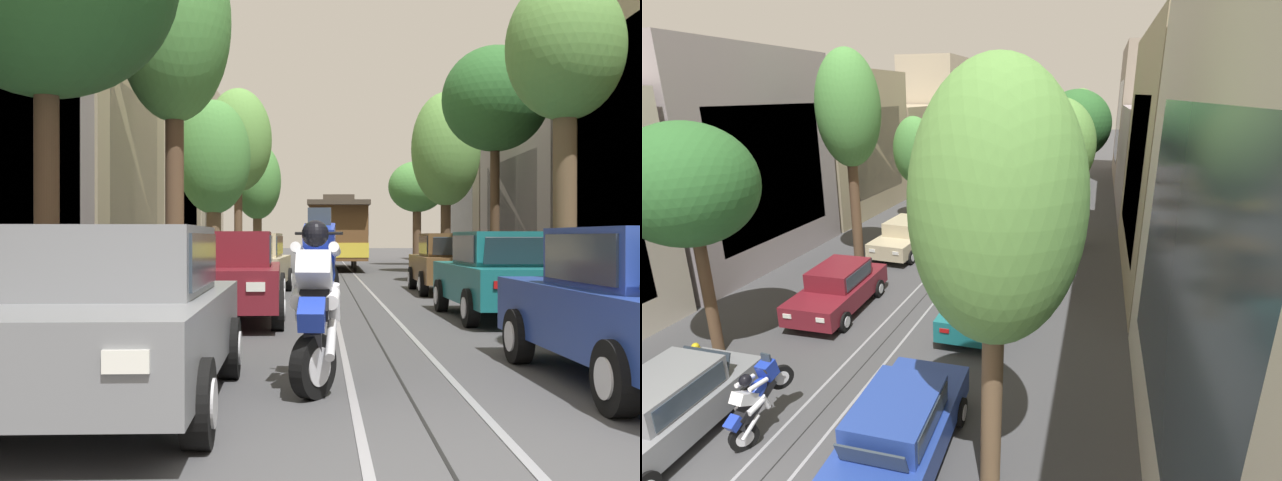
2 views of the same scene
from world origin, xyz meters
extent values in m
plane|color=#424244|center=(0.00, 18.94, 0.00)|extent=(160.00, 160.00, 0.00)
cube|color=gray|center=(-0.53, 21.68, 0.01)|extent=(0.08, 55.36, 0.01)
cube|color=gray|center=(0.53, 21.68, 0.01)|extent=(0.08, 55.36, 0.01)
cube|color=black|center=(0.00, 21.68, 0.00)|extent=(0.03, 55.36, 0.01)
cube|color=#2D3842|center=(-7.15, 12.21, 4.07)|extent=(0.04, 6.63, 5.42)
cube|color=tan|center=(-9.65, 21.68, 4.27)|extent=(5.04, 9.17, 8.55)
cube|color=#2D3842|center=(-7.15, 21.68, 3.85)|extent=(0.04, 6.63, 5.13)
cube|color=tan|center=(-9.68, 31.15, 3.14)|extent=(5.10, 9.17, 6.27)
cube|color=#2D3842|center=(-7.15, 31.15, 2.82)|extent=(0.04, 6.63, 3.76)
cube|color=#BCAD93|center=(-9.72, 40.62, 5.24)|extent=(5.18, 9.17, 10.47)
cube|color=#2D3842|center=(-7.15, 40.62, 4.71)|extent=(0.04, 6.63, 6.28)
cube|color=#2D3842|center=(7.15, 15.76, 4.29)|extent=(0.04, 8.29, 5.72)
cube|color=gray|center=(9.89, 27.60, 3.20)|extent=(5.52, 11.54, 6.39)
cube|color=#2D3842|center=(7.15, 27.60, 2.88)|extent=(0.04, 8.29, 3.83)
cube|color=gray|center=(9.70, 39.44, 5.49)|extent=(5.14, 11.54, 10.98)
cube|color=#2D3842|center=(7.15, 39.44, 4.94)|extent=(0.04, 8.29, 6.59)
cube|color=slate|center=(-2.61, 2.13, 0.65)|extent=(1.95, 4.36, 0.66)
cube|color=slate|center=(-2.61, 2.28, 1.28)|extent=(1.55, 2.12, 0.60)
cube|color=#2D3842|center=(-2.58, 1.44, 1.26)|extent=(1.34, 0.27, 0.47)
cube|color=#2D3842|center=(-2.66, 3.46, 1.26)|extent=(1.30, 0.24, 0.45)
cube|color=#2D3842|center=(-1.87, 2.30, 1.28)|extent=(0.10, 1.81, 0.47)
cube|color=#2D3842|center=(-3.36, 2.25, 1.28)|extent=(0.10, 1.81, 0.47)
cube|color=white|center=(-1.97, -0.01, 0.75)|extent=(0.28, 0.05, 0.14)
cube|color=#B21414|center=(-2.13, 4.30, 0.75)|extent=(0.28, 0.05, 0.12)
cube|color=#B21414|center=(-3.24, 4.26, 0.75)|extent=(0.28, 0.05, 0.12)
cylinder|color=black|center=(-1.68, 0.82, 0.32)|extent=(0.22, 0.65, 0.64)
cylinder|color=silver|center=(-1.57, 0.83, 0.32)|extent=(0.03, 0.35, 0.35)
cylinder|color=black|center=(-1.78, 3.49, 0.32)|extent=(0.22, 0.65, 0.64)
cylinder|color=silver|center=(-1.67, 3.49, 0.32)|extent=(0.03, 0.35, 0.35)
cylinder|color=black|center=(-3.54, 3.43, 0.32)|extent=(0.22, 0.65, 0.64)
cylinder|color=silver|center=(-3.65, 3.42, 0.32)|extent=(0.03, 0.35, 0.35)
cube|color=maroon|center=(-2.44, 8.87, 0.65)|extent=(2.01, 4.38, 0.66)
cube|color=maroon|center=(-2.45, 9.02, 1.28)|extent=(1.58, 2.13, 0.60)
cube|color=#2D3842|center=(-2.41, 8.18, 1.26)|extent=(1.34, 0.29, 0.47)
cube|color=#2D3842|center=(-2.51, 10.20, 1.26)|extent=(1.30, 0.26, 0.45)
cube|color=#2D3842|center=(-1.70, 9.06, 1.28)|extent=(0.12, 1.81, 0.47)
cube|color=#2D3842|center=(-3.20, 8.98, 1.28)|extent=(0.12, 1.81, 0.47)
cube|color=white|center=(-1.78, 6.74, 0.75)|extent=(0.28, 0.05, 0.14)
cube|color=#B21414|center=(-1.99, 11.05, 0.75)|extent=(0.28, 0.05, 0.12)
cube|color=white|center=(-2.89, 6.68, 0.75)|extent=(0.28, 0.05, 0.14)
cube|color=#B21414|center=(-3.11, 11.00, 0.75)|extent=(0.28, 0.05, 0.12)
cylinder|color=black|center=(-1.50, 7.58, 0.32)|extent=(0.23, 0.65, 0.64)
cylinder|color=silver|center=(-1.39, 7.59, 0.32)|extent=(0.04, 0.35, 0.35)
cylinder|color=black|center=(-3.26, 7.49, 0.32)|extent=(0.23, 0.65, 0.64)
cylinder|color=silver|center=(-3.37, 7.49, 0.32)|extent=(0.04, 0.35, 0.35)
cylinder|color=black|center=(-1.63, 10.24, 0.32)|extent=(0.23, 0.65, 0.64)
cylinder|color=silver|center=(-1.52, 10.25, 0.32)|extent=(0.04, 0.35, 0.35)
cylinder|color=black|center=(-3.39, 10.16, 0.32)|extent=(0.23, 0.65, 0.64)
cylinder|color=silver|center=(-3.50, 10.15, 0.32)|extent=(0.04, 0.35, 0.35)
cube|color=#C1B28E|center=(-2.63, 15.06, 0.65)|extent=(1.92, 4.35, 0.66)
cube|color=#C1B28E|center=(-2.62, 15.21, 1.28)|extent=(1.53, 2.10, 0.60)
cube|color=#2D3842|center=(-2.64, 14.37, 1.26)|extent=(1.34, 0.26, 0.47)
cube|color=#2D3842|center=(-2.59, 16.39, 1.26)|extent=(1.30, 0.23, 0.45)
cube|color=#2D3842|center=(-1.87, 15.19, 1.28)|extent=(0.08, 1.81, 0.47)
cube|color=#2D3842|center=(-3.37, 15.23, 1.28)|extent=(0.08, 1.81, 0.47)
cube|color=white|center=(-2.13, 12.89, 0.75)|extent=(0.28, 0.05, 0.14)
cube|color=#B21414|center=(-2.01, 17.20, 0.75)|extent=(0.28, 0.05, 0.12)
cube|color=white|center=(-3.24, 12.92, 0.75)|extent=(0.28, 0.05, 0.14)
cube|color=#B21414|center=(-3.12, 17.24, 0.75)|extent=(0.28, 0.05, 0.12)
cylinder|color=black|center=(-1.78, 13.70, 0.32)|extent=(0.22, 0.65, 0.64)
cylinder|color=silver|center=(-1.67, 13.70, 0.32)|extent=(0.03, 0.35, 0.35)
cylinder|color=black|center=(-3.54, 13.75, 0.32)|extent=(0.22, 0.65, 0.64)
cylinder|color=silver|center=(-3.65, 13.76, 0.32)|extent=(0.03, 0.35, 0.35)
cylinder|color=black|center=(-1.71, 16.37, 0.32)|extent=(0.22, 0.65, 0.64)
cylinder|color=silver|center=(-1.60, 16.37, 0.32)|extent=(0.03, 0.35, 0.35)
cylinder|color=black|center=(-3.47, 16.42, 0.32)|extent=(0.22, 0.65, 0.64)
cylinder|color=silver|center=(-3.58, 16.42, 0.32)|extent=(0.03, 0.35, 0.35)
cube|color=#2D3842|center=(2.40, 3.83, 1.26)|extent=(1.34, 0.28, 0.47)
cube|color=#2D3842|center=(1.69, 2.96, 1.28)|extent=(0.11, 1.81, 0.47)
cube|color=white|center=(1.78, 5.28, 0.75)|extent=(0.28, 0.05, 0.14)
cube|color=white|center=(2.90, 5.32, 0.75)|extent=(0.28, 0.05, 0.14)
cylinder|color=black|center=(1.50, 4.44, 0.32)|extent=(0.23, 0.65, 0.64)
cylinder|color=silver|center=(1.39, 4.43, 0.32)|extent=(0.03, 0.35, 0.35)
cylinder|color=black|center=(1.61, 1.77, 0.32)|extent=(0.23, 0.65, 0.64)
cylinder|color=silver|center=(1.50, 1.77, 0.32)|extent=(0.03, 0.35, 0.35)
cube|color=#196B70|center=(2.49, 9.37, 0.65)|extent=(1.89, 4.34, 0.66)
cube|color=#196B70|center=(2.49, 9.22, 1.28)|extent=(1.52, 2.09, 0.60)
cube|color=#2D3842|center=(2.48, 10.06, 1.26)|extent=(1.34, 0.25, 0.47)
cube|color=#2D3842|center=(2.52, 8.04, 1.26)|extent=(1.30, 0.22, 0.45)
cube|color=#2D3842|center=(1.74, 9.21, 1.28)|extent=(0.07, 1.81, 0.47)
cube|color=#2D3842|center=(3.24, 9.24, 1.28)|extent=(0.07, 1.81, 0.47)
cube|color=white|center=(1.89, 11.52, 0.75)|extent=(0.28, 0.05, 0.14)
cube|color=#B21414|center=(1.97, 7.20, 0.75)|extent=(0.28, 0.05, 0.12)
cube|color=white|center=(3.00, 11.54, 0.75)|extent=(0.28, 0.05, 0.14)
cube|color=#B21414|center=(3.09, 7.22, 0.75)|extent=(0.28, 0.05, 0.12)
cylinder|color=black|center=(1.58, 10.69, 0.32)|extent=(0.21, 0.64, 0.64)
cylinder|color=silver|center=(1.47, 10.69, 0.32)|extent=(0.03, 0.35, 0.35)
cylinder|color=black|center=(3.34, 10.72, 0.32)|extent=(0.21, 0.64, 0.64)
cylinder|color=silver|center=(3.45, 10.73, 0.32)|extent=(0.03, 0.35, 0.35)
cylinder|color=black|center=(1.64, 8.02, 0.32)|extent=(0.21, 0.64, 0.64)
cylinder|color=silver|center=(1.53, 8.02, 0.32)|extent=(0.03, 0.35, 0.35)
cylinder|color=black|center=(3.40, 8.06, 0.32)|extent=(0.21, 0.64, 0.64)
cylinder|color=silver|center=(3.51, 8.06, 0.32)|extent=(0.03, 0.35, 0.35)
cube|color=brown|center=(2.65, 15.84, 0.65)|extent=(1.88, 4.33, 0.66)
cube|color=brown|center=(2.65, 15.69, 1.28)|extent=(1.51, 2.09, 0.60)
cube|color=#2D3842|center=(2.67, 16.53, 1.26)|extent=(1.34, 0.24, 0.47)
cube|color=#2D3842|center=(2.63, 14.51, 1.26)|extent=(1.30, 0.22, 0.45)
cube|color=#2D3842|center=(1.90, 15.70, 1.28)|extent=(0.06, 1.81, 0.47)
cube|color=#2D3842|center=(3.40, 15.68, 1.28)|extent=(0.06, 1.81, 0.47)
cube|color=white|center=(2.14, 18.01, 0.75)|extent=(0.28, 0.04, 0.14)
cube|color=#B21414|center=(2.06, 13.69, 0.75)|extent=(0.28, 0.04, 0.12)
cube|color=white|center=(3.25, 17.99, 0.75)|extent=(0.28, 0.04, 0.14)
cube|color=#B21414|center=(3.17, 13.67, 0.75)|extent=(0.28, 0.04, 0.12)
cylinder|color=black|center=(1.80, 17.19, 0.32)|extent=(0.21, 0.64, 0.64)
cylinder|color=silver|center=(1.69, 17.19, 0.32)|extent=(0.03, 0.35, 0.35)
cylinder|color=black|center=(3.56, 17.16, 0.32)|extent=(0.21, 0.64, 0.64)
cylinder|color=silver|center=(3.67, 17.15, 0.32)|extent=(0.03, 0.35, 0.35)
cylinder|color=black|center=(1.75, 14.52, 0.32)|extent=(0.21, 0.64, 0.64)
cylinder|color=silver|center=(1.64, 14.52, 0.32)|extent=(0.03, 0.35, 0.35)
cylinder|color=black|center=(3.51, 14.49, 0.32)|extent=(0.21, 0.64, 0.64)
cylinder|color=silver|center=(3.62, 14.49, 0.32)|extent=(0.03, 0.35, 0.35)
cylinder|color=brown|center=(-4.39, 5.44, 2.06)|extent=(0.32, 0.32, 4.12)
cylinder|color=brown|center=(-4.29, 13.60, 2.70)|extent=(0.44, 0.44, 5.41)
ellipsoid|color=#4C8E42|center=(-4.29, 13.60, 6.59)|extent=(2.69, 2.57, 4.75)
cylinder|color=brown|center=(-4.33, 20.62, 1.59)|extent=(0.48, 0.48, 3.19)
ellipsoid|color=#4C8E42|center=(-4.33, 20.62, 4.13)|extent=(2.43, 2.07, 3.76)
cylinder|color=brown|center=(-4.28, 27.62, 2.24)|extent=(0.34, 0.34, 4.49)
ellipsoid|color=#609947|center=(-4.28, 27.62, 5.58)|extent=(2.84, 2.58, 4.36)
cylinder|color=brown|center=(-4.13, 35.66, 1.72)|extent=(0.46, 0.46, 3.43)
ellipsoid|color=#4C8E42|center=(-4.13, 35.66, 4.44)|extent=(2.50, 2.58, 4.04)
cylinder|color=brown|center=(4.41, 11.83, 2.38)|extent=(0.50, 0.50, 4.76)
ellipsoid|color=#609947|center=(4.41, 11.83, 5.54)|extent=(2.52, 2.46, 3.12)
cylinder|color=#4C3826|center=(4.60, 19.16, 2.48)|extent=(0.29, 0.29, 4.96)
ellipsoid|color=#2D662D|center=(4.60, 19.16, 5.77)|extent=(3.28, 3.41, 3.26)
cylinder|color=#4C3826|center=(4.39, 27.16, 1.98)|extent=(0.41, 0.41, 3.96)
ellipsoid|color=#609947|center=(4.39, 27.16, 5.15)|extent=(2.85, 3.06, 4.72)
cylinder|color=brown|center=(4.30, 35.81, 1.74)|extent=(0.45, 0.45, 3.48)
ellipsoid|color=#4C8E42|center=(4.30, 35.81, 4.16)|extent=(3.03, 2.43, 2.69)
cube|color=brown|center=(0.00, 30.25, 1.65)|extent=(2.52, 7.54, 2.30)
cube|color=yellow|center=(0.00, 30.25, 0.95)|extent=(2.56, 7.58, 0.60)
cube|color=#42382D|center=(0.07, 34.55, 0.55)|extent=(2.42, 1.14, 0.10)
cylinder|color=yellow|center=(-1.04, 35.02, 1.65)|extent=(0.08, 0.08, 2.30)
cylinder|color=yellow|center=(1.20, 34.98, 1.65)|extent=(0.08, 0.08, 2.30)
cube|color=#42382D|center=(0.00, 30.55, 2.90)|extent=(2.70, 9.14, 0.20)
cube|color=#42382D|center=(0.00, 30.25, 3.14)|extent=(1.41, 5.65, 0.28)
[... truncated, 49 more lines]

